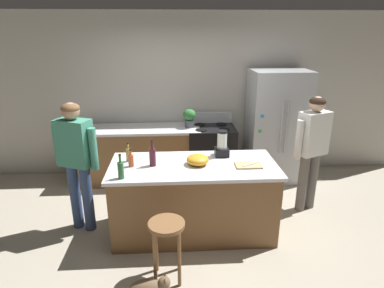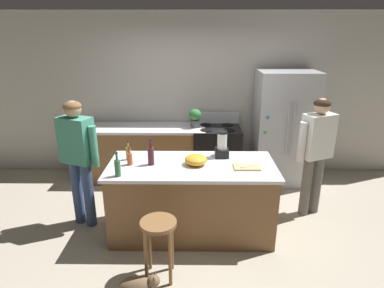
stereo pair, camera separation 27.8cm
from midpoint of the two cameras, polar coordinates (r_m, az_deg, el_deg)
The scene contains 18 objects.
ground_plane at distance 4.28m, azimuth -1.67°, elevation -14.89°, with size 14.00×14.00×0.00m, color #B2A893.
back_wall at distance 5.58m, azimuth -2.49°, elevation 8.46°, with size 8.00×0.10×2.70m, color #BCB7AD.
kitchen_island at distance 4.04m, azimuth -1.74°, elevation -9.54°, with size 1.97×0.89×0.91m.
back_counter_run at distance 5.49m, azimuth -10.65°, elevation -1.80°, with size 2.00×0.64×0.91m.
refrigerator at distance 5.48m, azimuth 13.10°, elevation 2.99°, with size 0.90×0.73×1.82m.
stove_range at distance 5.44m, azimuth 1.87°, elevation -1.54°, with size 0.76×0.65×1.09m.
person_by_island_left at distance 4.16m, azimuth -21.42°, elevation -1.94°, with size 0.58×0.35×1.63m.
person_by_sink_right at distance 4.57m, azimuth 18.68°, elevation 0.02°, with size 0.58×0.36×1.61m.
bar_stool at distance 3.32m, azimuth -6.92°, elevation -15.64°, with size 0.36×0.36×0.65m.
potted_plant at distance 5.26m, azimuth -1.98°, elevation 4.76°, with size 0.20×0.20×0.30m.
blender_appliance at distance 4.06m, azimuth 3.31°, elevation -0.26°, with size 0.17×0.17×0.33m.
bottle_olive_oil at distance 3.57m, azimuth -14.55°, elevation -4.39°, with size 0.07×0.07×0.28m.
bottle_cooking_sauce at distance 3.85m, azimuth -12.68°, elevation -2.80°, with size 0.06×0.06×0.22m.
bottle_vinegar at distance 4.00m, azimuth -13.03°, elevation -1.83°, with size 0.06×0.06×0.24m.
bottle_wine at distance 3.81m, azimuth -9.01°, elevation -2.18°, with size 0.08×0.08×0.32m.
mixing_bowl at distance 3.82m, azimuth -1.10°, elevation -2.76°, with size 0.27×0.27×0.12m, color orange.
cutting_board at distance 3.83m, azimuth 7.79°, elevation -3.73°, with size 0.30×0.20×0.02m, color tan.
chef_knife at distance 3.82m, azimuth 8.10°, elevation -3.55°, with size 0.22×0.03×0.01m, color #B7BABF.
Camera 1 is at (-0.24, -3.53, 2.41)m, focal length 30.49 mm.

